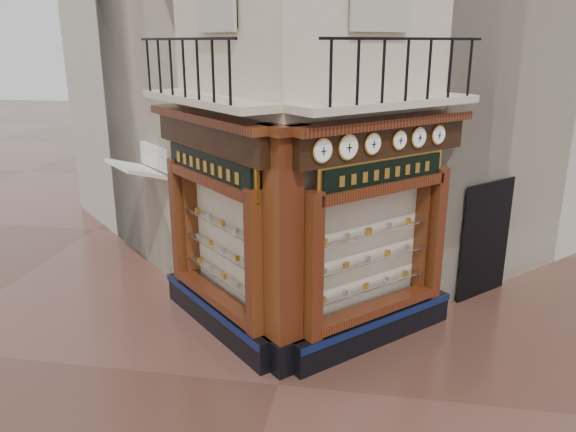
% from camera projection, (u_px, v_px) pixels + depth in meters
% --- Properties ---
extents(ground, '(80.00, 80.00, 0.00)m').
position_uv_depth(ground, '(278.00, 385.00, 8.73)').
color(ground, '#4B2C23').
rests_on(ground, ground).
extents(main_building, '(11.31, 11.31, 12.00)m').
position_uv_depth(main_building, '(327.00, 1.00, 12.74)').
color(main_building, beige).
rests_on(main_building, ground).
extents(neighbour_left, '(11.31, 11.31, 11.00)m').
position_uv_depth(neighbour_left, '(247.00, 27.00, 15.62)').
color(neighbour_left, '#B8B1A0').
rests_on(neighbour_left, ground).
extents(neighbour_right, '(11.31, 11.31, 11.00)m').
position_uv_depth(neighbour_right, '(429.00, 26.00, 14.82)').
color(neighbour_right, '#B8B1A0').
rests_on(neighbour_right, ground).
extents(shopfront_left, '(2.86, 2.86, 3.98)m').
position_uv_depth(shopfront_left, '(215.00, 228.00, 9.85)').
color(shopfront_left, black).
rests_on(shopfront_left, ground).
extents(shopfront_right, '(2.86, 2.86, 3.98)m').
position_uv_depth(shopfront_right, '(377.00, 237.00, 9.40)').
color(shopfront_right, black).
rests_on(shopfront_right, ground).
extents(corner_pilaster, '(0.85, 0.85, 3.98)m').
position_uv_depth(corner_pilaster, '(284.00, 257.00, 8.62)').
color(corner_pilaster, black).
rests_on(corner_pilaster, ground).
extents(balcony, '(5.94, 2.97, 1.03)m').
position_uv_depth(balcony, '(294.00, 101.00, 8.88)').
color(balcony, beige).
rests_on(balcony, ground).
extents(clock_a, '(0.29, 0.29, 0.36)m').
position_uv_depth(clock_a, '(322.00, 151.00, 8.00)').
color(clock_a, gold).
rests_on(clock_a, ground).
extents(clock_b, '(0.31, 0.31, 0.39)m').
position_uv_depth(clock_b, '(348.00, 147.00, 8.27)').
color(clock_b, gold).
rests_on(clock_b, ground).
extents(clock_c, '(0.28, 0.28, 0.34)m').
position_uv_depth(clock_c, '(372.00, 144.00, 8.55)').
color(clock_c, gold).
rests_on(clock_c, ground).
extents(clock_d, '(0.26, 0.26, 0.31)m').
position_uv_depth(clock_d, '(399.00, 140.00, 8.86)').
color(clock_d, gold).
rests_on(clock_d, ground).
extents(clock_e, '(0.28, 0.28, 0.34)m').
position_uv_depth(clock_e, '(418.00, 138.00, 9.11)').
color(clock_e, gold).
rests_on(clock_e, ground).
extents(clock_f, '(0.27, 0.27, 0.33)m').
position_uv_depth(clock_f, '(438.00, 135.00, 9.37)').
color(clock_f, gold).
rests_on(clock_f, ground).
extents(awning, '(1.67, 1.67, 0.33)m').
position_uv_depth(awning, '(145.00, 279.00, 12.64)').
color(awning, silver).
rests_on(awning, ground).
extents(signboard_left, '(2.21, 2.21, 0.59)m').
position_uv_depth(signboard_left, '(209.00, 166.00, 9.47)').
color(signboard_left, gold).
rests_on(signboard_left, ground).
extents(signboard_right, '(1.97, 1.97, 0.53)m').
position_uv_depth(signboard_right, '(384.00, 173.00, 9.00)').
color(signboard_right, gold).
rests_on(signboard_right, ground).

